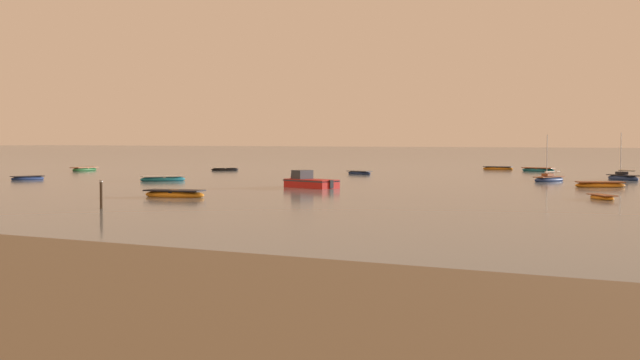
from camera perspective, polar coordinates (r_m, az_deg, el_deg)
The scene contains 14 objects.
sailboat_moored_0 at distance 93.93m, azimuth 19.50°, elevation 0.15°, with size 4.31×4.17×5.13m.
rowboat_moored_0 at distance 78.95m, azimuth 18.12°, elevation -0.32°, with size 4.58×3.34×0.69m.
rowboat_moored_1 at distance 115.27m, azimuth 14.30°, elevation 0.65°, with size 4.65×2.28×0.70m.
rowboat_moored_2 at distance 63.14m, azimuth -9.65°, elevation -0.94°, with size 4.92×2.43×0.74m.
rowboat_moored_3 at distance 120.10m, azimuth 11.75°, elevation 0.76°, with size 4.25×1.66×0.66m.
rowboat_moored_5 at distance 87.61m, azimuth -10.40°, elevation 0.07°, with size 4.05×4.63×0.73m.
rowboat_moored_6 at distance 63.16m, azimuth 18.24°, elevation -1.11°, with size 2.61×2.94×0.46m.
motorboat_moored_1 at distance 74.91m, azimuth -1.05°, elevation -0.23°, with size 6.20×3.79×2.23m.
sailboat_moored_1 at distance 88.38m, azimuth 14.99°, elevation 0.05°, with size 2.91×4.54×4.88m.
rowboat_moored_7 at distance 115.51m, azimuth -6.34°, elevation 0.71°, with size 3.52×3.48×0.58m.
rowboat_moored_8 at distance 93.72m, azimuth -18.87°, elevation 0.11°, with size 2.28×3.76×0.56m.
rowboat_moored_9 at distance 102.83m, azimuth 2.63°, elevation 0.47°, with size 3.69×2.13×0.55m.
rowboat_moored_10 at distance 117.92m, azimuth -15.39°, elevation 0.69°, with size 1.74×4.49×0.70m.
mooring_post_near at distance 53.50m, azimuth -14.34°, elevation -0.99°, with size 0.22×0.22×1.91m.
Camera 1 is at (57.73, -32.63, 4.21)m, focal length 48.13 mm.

